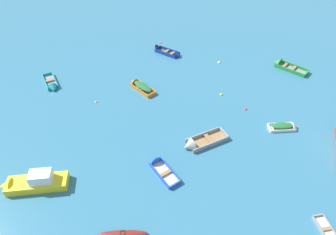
{
  "coord_description": "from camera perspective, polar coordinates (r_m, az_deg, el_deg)",
  "views": [
    {
      "loc": [
        0.17,
        1.18,
        20.06
      ],
      "look_at": [
        0.0,
        23.64,
        0.15
      ],
      "focal_mm": 30.2,
      "sensor_mm": 36.0,
      "label": 1
    }
  ],
  "objects": [
    {
      "name": "rowboat_grey_near_camera",
      "position": [
        27.31,
        5.65,
        -5.32
      ],
      "size": [
        4.76,
        3.42,
        1.45
      ],
      "color": "#99754C",
      "rests_on": "ground_plane"
    },
    {
      "name": "rowboat_turquoise_back_row_right",
      "position": [
        37.3,
        -22.34,
        5.97
      ],
      "size": [
        3.02,
        4.13,
        1.13
      ],
      "color": "gray",
      "rests_on": "ground_plane"
    },
    {
      "name": "motor_launch_yellow_midfield_right",
      "position": [
        26.44,
        -25.71,
        -11.77
      ],
      "size": [
        5.64,
        2.19,
        1.93
      ],
      "color": "yellow",
      "rests_on": "ground_plane"
    },
    {
      "name": "rowboat_deep_blue_outer_right",
      "position": [
        41.1,
        0.88,
        12.71
      ],
      "size": [
        4.02,
        3.31,
        1.17
      ],
      "color": "#4C4C51",
      "rests_on": "ground_plane"
    },
    {
      "name": "rowboat_green_near_right",
      "position": [
        41.43,
        22.12,
        9.76
      ],
      "size": [
        4.47,
        4.15,
        1.46
      ],
      "color": "gray",
      "rests_on": "ground_plane"
    },
    {
      "name": "rowboat_orange_back_row_center",
      "position": [
        34.5,
        -5.76,
        6.45
      ],
      "size": [
        3.53,
        3.65,
        1.13
      ],
      "color": "gray",
      "rests_on": "ground_plane"
    },
    {
      "name": "rowboat_blue_back_row_left",
      "position": [
        25.56,
        -1.98,
        -9.57
      ],
      "size": [
        3.06,
        3.67,
        1.14
      ],
      "color": "beige",
      "rests_on": "ground_plane"
    },
    {
      "name": "rowboat_white_foreground_center",
      "position": [
        31.29,
        22.84,
        -1.67
      ],
      "size": [
        3.08,
        1.33,
        1.01
      ],
      "color": "beige",
      "rests_on": "ground_plane"
    },
    {
      "name": "kayak_maroon_outer_left",
      "position": [
        22.37,
        -9.07,
        -22.2
      ],
      "size": [
        3.63,
        0.72,
        0.34
      ],
      "color": "maroon",
      "rests_on": "ground_plane"
    },
    {
      "name": "mooring_buoy_near_foreground",
      "position": [
        33.29,
        -14.29,
        3.02
      ],
      "size": [
        0.3,
        0.3,
        0.3
      ],
      "primitive_type": "sphere",
      "color": "yellow",
      "rests_on": "ground_plane"
    },
    {
      "name": "mooring_buoy_between_boats_left",
      "position": [
        33.97,
        10.7,
        4.54
      ],
      "size": [
        0.34,
        0.34,
        0.34
      ],
      "primitive_type": "sphere",
      "color": "yellow",
      "rests_on": "ground_plane"
    },
    {
      "name": "mooring_buoy_between_boats_right",
      "position": [
        40.11,
        10.27,
        10.86
      ],
      "size": [
        0.38,
        0.38,
        0.38
      ],
      "primitive_type": "sphere",
      "color": "silver",
      "rests_on": "ground_plane"
    },
    {
      "name": "mooring_buoy_far_field",
      "position": [
        44.59,
        -1.41,
        14.81
      ],
      "size": [
        0.29,
        0.29,
        0.29
      ],
      "primitive_type": "sphere",
      "color": "red",
      "rests_on": "ground_plane"
    },
    {
      "name": "mooring_buoy_outer_edge",
      "position": [
        32.42,
        15.38,
        1.58
      ],
      "size": [
        0.31,
        0.31,
        0.31
      ],
      "primitive_type": "sphere",
      "color": "red",
      "rests_on": "ground_plane"
    }
  ]
}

